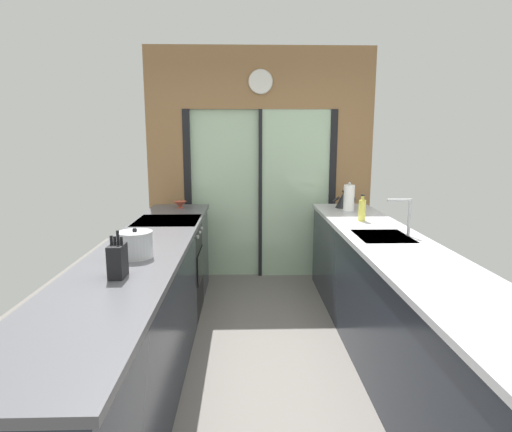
{
  "coord_description": "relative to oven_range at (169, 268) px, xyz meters",
  "views": [
    {
      "loc": [
        -0.19,
        -2.67,
        1.68
      ],
      "look_at": [
        -0.1,
        0.79,
        1.04
      ],
      "focal_mm": 29.91,
      "sensor_mm": 36.0,
      "label": 1
    }
  ],
  "objects": [
    {
      "name": "left_counter_run",
      "position": [
        -0.0,
        -1.12,
        0.01
      ],
      "size": [
        0.62,
        3.8,
        0.92
      ],
      "color": "#1E232D",
      "rests_on": "ground_plane"
    },
    {
      "name": "oven_range",
      "position": [
        0.0,
        0.0,
        0.0
      ],
      "size": [
        0.6,
        0.6,
        0.92
      ],
      "color": "black",
      "rests_on": "ground_plane"
    },
    {
      "name": "soap_bottle",
      "position": [
        1.8,
        -0.09,
        0.57
      ],
      "size": [
        0.07,
        0.07,
        0.25
      ],
      "color": "#D1CC4C",
      "rests_on": "right_counter_run"
    },
    {
      "name": "back_wall_unit",
      "position": [
        0.91,
        1.15,
        1.07
      ],
      "size": [
        2.64,
        0.12,
        2.7
      ],
      "color": "olive",
      "rests_on": "ground_plane"
    },
    {
      "name": "kettle",
      "position": [
        1.8,
        0.66,
        0.55
      ],
      "size": [
        0.25,
        0.17,
        0.19
      ],
      "color": "black",
      "rests_on": "right_counter_run"
    },
    {
      "name": "ground_plane",
      "position": [
        0.91,
        -0.65,
        -0.47
      ],
      "size": [
        5.04,
        7.6,
        0.02
      ],
      "primitive_type": "cube",
      "color": "slate"
    },
    {
      "name": "right_counter_run",
      "position": [
        1.82,
        -0.95,
        0.01
      ],
      "size": [
        0.62,
        3.8,
        0.92
      ],
      "color": "#1E232D",
      "rests_on": "ground_plane"
    },
    {
      "name": "knife_block",
      "position": [
        0.02,
        -1.65,
        0.56
      ],
      "size": [
        0.08,
        0.14,
        0.26
      ],
      "color": "black",
      "rests_on": "left_counter_run"
    },
    {
      "name": "mixing_bowl",
      "position": [
        0.02,
        0.69,
        0.51
      ],
      "size": [
        0.14,
        0.14,
        0.08
      ],
      "color": "#BC4C38",
      "rests_on": "left_counter_run"
    },
    {
      "name": "paper_towel_roll",
      "position": [
        1.8,
        0.41,
        0.6
      ],
      "size": [
        0.13,
        0.13,
        0.31
      ],
      "color": "#B7BABC",
      "rests_on": "right_counter_run"
    },
    {
      "name": "sink_faucet",
      "position": [
        1.97,
        -0.7,
        0.66
      ],
      "size": [
        0.19,
        0.02,
        0.29
      ],
      "color": "#B7BABC",
      "rests_on": "right_counter_run"
    },
    {
      "name": "stock_pot",
      "position": [
        0.02,
        -1.26,
        0.55
      ],
      "size": [
        0.22,
        0.22,
        0.19
      ],
      "color": "#B7BABC",
      "rests_on": "left_counter_run"
    }
  ]
}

